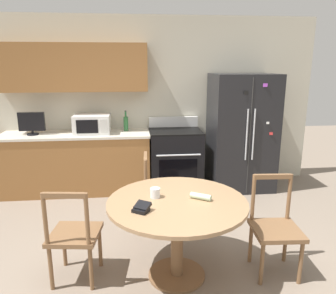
# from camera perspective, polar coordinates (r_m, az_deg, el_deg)

# --- Properties ---
(ground_plane) EXTENTS (14.00, 14.00, 0.00)m
(ground_plane) POSITION_cam_1_polar(r_m,az_deg,el_deg) (3.18, -0.16, -22.33)
(ground_plane) COLOR gray
(back_wall) EXTENTS (5.20, 0.44, 2.60)m
(back_wall) POSITION_cam_1_polar(r_m,az_deg,el_deg) (5.15, -6.55, 9.23)
(back_wall) COLOR beige
(back_wall) RESTS_ON ground_plane
(kitchen_counter) EXTENTS (2.18, 0.64, 0.90)m
(kitchen_counter) POSITION_cam_1_polar(r_m,az_deg,el_deg) (5.11, -15.50, -2.62)
(kitchen_counter) COLOR #936033
(kitchen_counter) RESTS_ON ground_plane
(refrigerator) EXTENTS (0.95, 0.76, 1.75)m
(refrigerator) POSITION_cam_1_polar(r_m,az_deg,el_deg) (5.12, 12.67, 2.51)
(refrigerator) COLOR black
(refrigerator) RESTS_ON ground_plane
(oven_range) EXTENTS (0.78, 0.68, 1.08)m
(oven_range) POSITION_cam_1_polar(r_m,az_deg,el_deg) (5.05, 1.30, -2.10)
(oven_range) COLOR black
(oven_range) RESTS_ON ground_plane
(microwave) EXTENTS (0.52, 0.40, 0.27)m
(microwave) POSITION_cam_1_polar(r_m,az_deg,el_deg) (4.93, -13.07, 3.92)
(microwave) COLOR white
(microwave) RESTS_ON kitchen_counter
(countertop_tv) EXTENTS (0.36, 0.16, 0.33)m
(countertop_tv) POSITION_cam_1_polar(r_m,az_deg,el_deg) (5.07, -22.65, 3.91)
(countertop_tv) COLOR black
(countertop_tv) RESTS_ON kitchen_counter
(counter_bottle) EXTENTS (0.07, 0.07, 0.31)m
(counter_bottle) POSITION_cam_1_polar(r_m,az_deg,el_deg) (5.02, -7.35, 4.14)
(counter_bottle) COLOR #2D6B38
(counter_bottle) RESTS_ON kitchen_counter
(dining_table) EXTENTS (1.22, 1.22, 0.74)m
(dining_table) POSITION_cam_1_polar(r_m,az_deg,el_deg) (2.93, 1.59, -11.84)
(dining_table) COLOR #997551
(dining_table) RESTS_ON ground_plane
(dining_chair_left) EXTENTS (0.47, 0.47, 0.90)m
(dining_chair_left) POSITION_cam_1_polar(r_m,az_deg,el_deg) (3.09, -16.05, -14.58)
(dining_chair_left) COLOR brown
(dining_chair_left) RESTS_ON ground_plane
(dining_chair_right) EXTENTS (0.45, 0.45, 0.90)m
(dining_chair_right) POSITION_cam_1_polar(r_m,az_deg,el_deg) (3.24, 18.16, -13.30)
(dining_chair_right) COLOR brown
(dining_chair_right) RESTS_ON ground_plane
(dining_chair_far) EXTENTS (0.44, 0.44, 0.90)m
(dining_chair_far) POSITION_cam_1_polar(r_m,az_deg,el_deg) (3.82, -1.43, -8.20)
(dining_chair_far) COLOR brown
(dining_chair_far) RESTS_ON ground_plane
(candle_glass) EXTENTS (0.09, 0.09, 0.09)m
(candle_glass) POSITION_cam_1_polar(r_m,az_deg,el_deg) (2.93, -2.25, -8.08)
(candle_glass) COLOR silver
(candle_glass) RESTS_ON dining_table
(folded_napkin) EXTENTS (0.19, 0.14, 0.05)m
(folded_napkin) POSITION_cam_1_polar(r_m,az_deg,el_deg) (2.90, 5.72, -8.57)
(folded_napkin) COLOR beige
(folded_napkin) RESTS_ON dining_table
(wallet) EXTENTS (0.17, 0.17, 0.07)m
(wallet) POSITION_cam_1_polar(r_m,az_deg,el_deg) (2.68, -4.60, -10.55)
(wallet) COLOR black
(wallet) RESTS_ON dining_table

